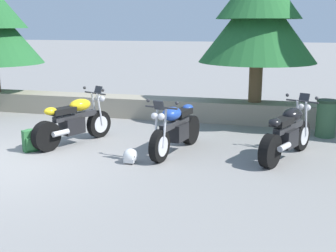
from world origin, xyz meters
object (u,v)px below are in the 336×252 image
object	(u,v)px
motorcycle_yellow_near_left	(75,122)
motorcycle_blue_centre	(175,129)
trash_bin	(326,118)
motorcycle_black_far_right	(288,134)
rider_helmet	(130,156)
rider_backpack	(31,140)
pine_tree_mid_left	(259,14)

from	to	relation	value
motorcycle_yellow_near_left	motorcycle_blue_centre	size ratio (longest dim) A/B	0.95
trash_bin	motorcycle_black_far_right	bearing A→B (deg)	-114.39
rider_helmet	trash_bin	distance (m)	4.76
rider_backpack	rider_helmet	size ratio (longest dim) A/B	1.68
trash_bin	rider_backpack	bearing A→B (deg)	-155.00
rider_backpack	motorcycle_yellow_near_left	bearing A→B (deg)	51.68
motorcycle_black_far_right	rider_helmet	size ratio (longest dim) A/B	6.96
motorcycle_blue_centre	pine_tree_mid_left	size ratio (longest dim) A/B	0.58
motorcycle_yellow_near_left	rider_helmet	size ratio (longest dim) A/B	6.96
motorcycle_blue_centre	rider_helmet	size ratio (longest dim) A/B	7.32
rider_helmet	pine_tree_mid_left	distance (m)	5.29
motorcycle_black_far_right	trash_bin	world-z (taller)	motorcycle_black_far_right
motorcycle_blue_centre	trash_bin	bearing A→B (deg)	34.48
rider_backpack	pine_tree_mid_left	xyz separation A→B (m)	(4.23, 3.89, 2.53)
motorcycle_blue_centre	motorcycle_black_far_right	xyz separation A→B (m)	(2.18, 0.18, 0.00)
trash_bin	motorcycle_yellow_near_left	bearing A→B (deg)	-159.48
motorcycle_yellow_near_left	trash_bin	world-z (taller)	motorcycle_yellow_near_left
rider_helmet	pine_tree_mid_left	xyz separation A→B (m)	(2.00, 4.12, 2.63)
motorcycle_blue_centre	motorcycle_black_far_right	bearing A→B (deg)	4.80
pine_tree_mid_left	rider_backpack	bearing A→B (deg)	-137.41
motorcycle_blue_centre	motorcycle_yellow_near_left	bearing A→B (deg)	177.33
motorcycle_blue_centre	pine_tree_mid_left	bearing A→B (deg)	67.13
rider_helmet	rider_backpack	bearing A→B (deg)	174.00
motorcycle_yellow_near_left	motorcycle_black_far_right	xyz separation A→B (m)	(4.44, 0.08, 0.00)
rider_backpack	trash_bin	distance (m)	6.53
motorcycle_blue_centre	motorcycle_black_far_right	size ratio (longest dim) A/B	1.05
motorcycle_black_far_right	trash_bin	size ratio (longest dim) A/B	2.27
pine_tree_mid_left	trash_bin	bearing A→B (deg)	-33.76
motorcycle_blue_centre	motorcycle_black_far_right	distance (m)	2.19
rider_backpack	motorcycle_blue_centre	bearing A→B (deg)	13.09
pine_tree_mid_left	motorcycle_yellow_near_left	bearing A→B (deg)	-139.28
pine_tree_mid_left	motorcycle_blue_centre	bearing A→B (deg)	-112.87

